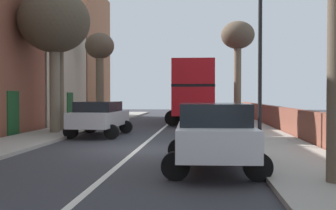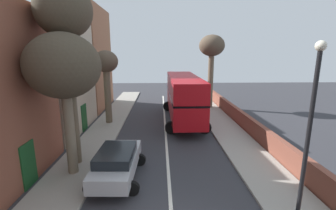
# 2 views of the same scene
# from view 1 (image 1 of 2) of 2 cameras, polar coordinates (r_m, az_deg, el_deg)

# --- Properties ---
(ground_plane) EXTENTS (84.00, 84.00, 0.00)m
(ground_plane) POSITION_cam_1_polar(r_m,az_deg,el_deg) (14.05, -4.31, -6.33)
(ground_plane) COLOR #333338
(road_centre_line) EXTENTS (0.16, 54.00, 0.01)m
(road_centre_line) POSITION_cam_1_polar(r_m,az_deg,el_deg) (14.05, -4.31, -6.32)
(road_centre_line) COLOR silver
(road_centre_line) RESTS_ON ground
(sidewalk_left) EXTENTS (2.60, 60.00, 0.12)m
(sidewalk_left) POSITION_cam_1_polar(r_m,az_deg,el_deg) (15.59, -22.48, -5.45)
(sidewalk_left) COLOR #9E998E
(sidewalk_left) RESTS_ON ground
(sidewalk_right) EXTENTS (2.60, 60.00, 0.12)m
(sidewalk_right) POSITION_cam_1_polar(r_m,az_deg,el_deg) (14.13, 15.83, -6.09)
(sidewalk_right) COLOR #9E998E
(sidewalk_right) RESTS_ON ground
(boundary_wall_right) EXTENTS (0.36, 54.00, 1.28)m
(boundary_wall_right) POSITION_cam_1_polar(r_m,az_deg,el_deg) (14.45, 21.91, -3.66)
(boundary_wall_right) COLOR brown
(boundary_wall_right) RESTS_ON ground
(double_decker_bus) EXTENTS (3.60, 10.77, 4.06)m
(double_decker_bus) POSITION_cam_1_polar(r_m,az_deg,el_deg) (28.28, 3.77, 2.27)
(double_decker_bus) COLOR #B20F16
(double_decker_bus) RESTS_ON ground
(parked_car_silver_left_0) EXTENTS (2.57, 4.51, 1.61)m
(parked_car_silver_left_0) POSITION_cam_1_polar(r_m,az_deg,el_deg) (18.81, -9.71, -1.58)
(parked_car_silver_left_0) COLOR #B7BABF
(parked_car_silver_left_0) RESTS_ON ground
(parked_car_white_right_3) EXTENTS (2.51, 4.34, 1.68)m
(parked_car_white_right_3) POSITION_cam_1_polar(r_m,az_deg,el_deg) (10.08, 6.47, -3.88)
(parked_car_white_right_3) COLOR silver
(parked_car_white_right_3) RESTS_ON ground
(street_tree_left_2) EXTENTS (2.03, 2.03, 6.17)m
(street_tree_left_2) POSITION_cam_1_polar(r_m,az_deg,el_deg) (28.61, -9.73, 7.39)
(street_tree_left_2) COLOR brown
(street_tree_left_2) RESTS_ON sidewalk_left
(street_tree_left_4) EXTENTS (3.41, 3.41, 6.90)m
(street_tree_left_4) POSITION_cam_1_polar(r_m,az_deg,el_deg) (20.35, -15.92, 11.23)
(street_tree_left_4) COLOR #7A6B56
(street_tree_left_4) RESTS_ON sidewalk_left
(street_tree_right_5) EXTENTS (2.73, 2.73, 7.87)m
(street_tree_right_5) POSITION_cam_1_polar(r_m,az_deg,el_deg) (33.54, 9.92, 9.11)
(street_tree_right_5) COLOR brown
(street_tree_right_5) RESTS_ON sidewalk_right
(lamppost_right) EXTENTS (0.32, 0.32, 6.31)m
(lamppost_right) POSITION_cam_1_polar(r_m,az_deg,el_deg) (14.84, 13.02, 8.78)
(lamppost_right) COLOR black
(lamppost_right) RESTS_ON sidewalk_right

